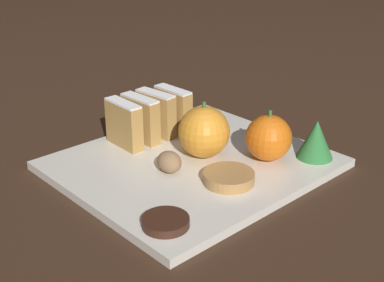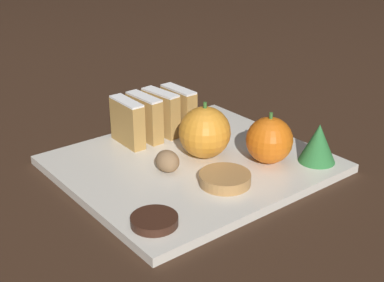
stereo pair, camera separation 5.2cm
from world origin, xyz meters
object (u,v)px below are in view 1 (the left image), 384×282
object	(u,v)px
orange_near	(205,132)
orange_far	(269,138)
chocolate_cookie	(166,222)
walnut	(169,162)

from	to	relation	value
orange_near	orange_far	world-z (taller)	orange_near
chocolate_cookie	orange_near	bearing A→B (deg)	122.46
walnut	chocolate_cookie	distance (m)	0.13
walnut	orange_near	bearing A→B (deg)	92.67
orange_near	walnut	size ratio (longest dim) A/B	2.24
orange_far	walnut	bearing A→B (deg)	-116.49
orange_far	walnut	size ratio (longest dim) A/B	2.01
orange_near	walnut	bearing A→B (deg)	-87.33
orange_near	chocolate_cookie	xyz separation A→B (m)	(0.10, -0.16, -0.03)
orange_near	walnut	distance (m)	0.07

